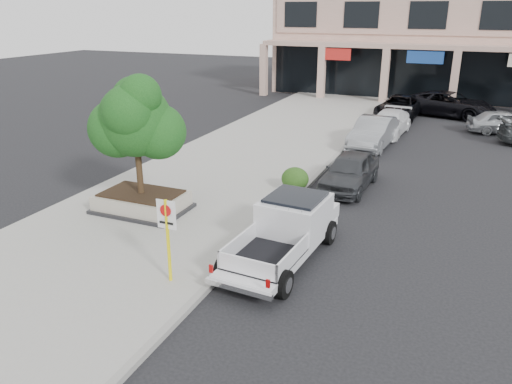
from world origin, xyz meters
TOP-DOWN VIEW (x-y plane):
  - ground at (0.00, 0.00)m, footprint 120.00×120.00m
  - sidewalk at (-5.50, 6.00)m, footprint 8.00×52.00m
  - curb at (-1.55, 6.00)m, footprint 0.20×52.00m
  - planter at (-6.17, 1.18)m, footprint 3.20×2.20m
  - planter_tree at (-6.04, 1.33)m, footprint 2.90×2.55m
  - no_parking_sign at (-2.58, -2.66)m, footprint 0.55×0.09m
  - hedge at (-1.80, 5.31)m, footprint 1.10×0.99m
  - pickup_truck at (-0.35, -0.18)m, footprint 2.38×5.54m
  - curb_car_a at (0.04, 6.83)m, footprint 1.93×4.35m
  - curb_car_b at (-0.28, 13.66)m, footprint 2.04×4.93m
  - curb_car_c at (0.02, 16.89)m, footprint 2.32×4.85m
  - curb_car_d at (-0.05, 22.00)m, footprint 3.04×5.61m
  - lot_car_a at (6.22, 19.78)m, footprint 4.32×2.67m
  - lot_car_d at (2.95, 23.83)m, footprint 6.49×4.10m

SIDE VIEW (x-z plane):
  - ground at x=0.00m, z-range 0.00..0.00m
  - sidewalk at x=-5.50m, z-range 0.00..0.15m
  - curb at x=-1.55m, z-range 0.00..0.15m
  - planter at x=-6.17m, z-range 0.14..0.82m
  - hedge at x=-1.80m, z-range 0.15..1.08m
  - curb_car_c at x=0.02m, z-range 0.00..1.37m
  - lot_car_a at x=6.22m, z-range 0.00..1.37m
  - curb_car_a at x=0.04m, z-range 0.00..1.45m
  - curb_car_d at x=-0.05m, z-range 0.00..1.49m
  - curb_car_b at x=-0.28m, z-range 0.00..1.59m
  - lot_car_d at x=2.95m, z-range 0.00..1.67m
  - pickup_truck at x=-0.35m, z-range 0.00..1.71m
  - no_parking_sign at x=-2.58m, z-range 0.48..2.78m
  - planter_tree at x=-6.04m, z-range 1.41..5.41m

